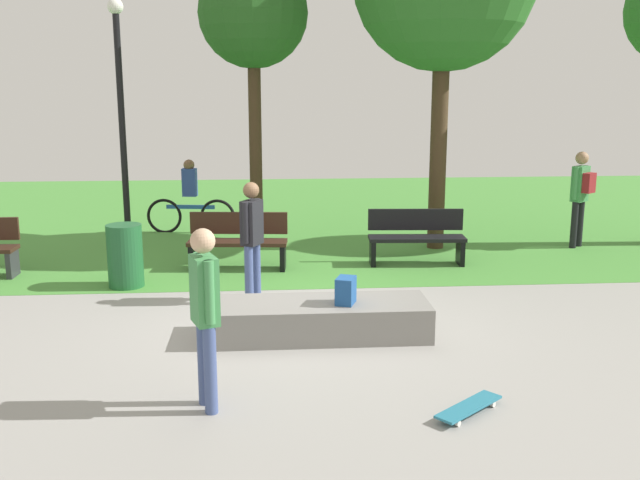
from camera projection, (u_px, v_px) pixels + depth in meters
ground_plane at (297, 320)px, 9.27m from camera, size 28.00×28.00×0.00m
grass_lawn at (282, 214)px, 16.77m from camera, size 26.60×12.61×0.01m
concrete_ledge at (322, 319)px, 8.64m from camera, size 2.55×0.87×0.42m
backpack_on_ledge at (346, 291)px, 8.51m from camera, size 0.28×0.33×0.32m
skater_performing_trick at (205, 305)px, 6.54m from camera, size 0.30×0.41×1.71m
skater_watching at (252, 233)px, 9.87m from camera, size 0.32×0.39×1.67m
skateboard_by_ledge at (469, 407)px, 6.63m from camera, size 0.74×0.67×0.08m
skateboard_spare at (326, 303)px, 9.77m from camera, size 0.65×0.76×0.08m
park_bench_far_right at (416, 236)px, 12.07m from camera, size 1.63×0.57×0.91m
park_bench_near_lamppost at (238, 240)px, 11.76m from camera, size 1.64×0.61×0.91m
tree_young_birch at (253, 16)px, 12.98m from camera, size 1.99×1.99×5.22m
lamp_post at (121, 100)px, 13.05m from camera, size 0.28×0.28×4.44m
trash_bin at (125, 256)px, 10.71m from camera, size 0.52×0.52×0.94m
pedestrian_with_backpack at (581, 190)px, 13.17m from camera, size 0.44×0.45×1.77m
cyclist_on_bicycle at (190, 202)px, 14.58m from camera, size 1.81×0.32×1.52m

